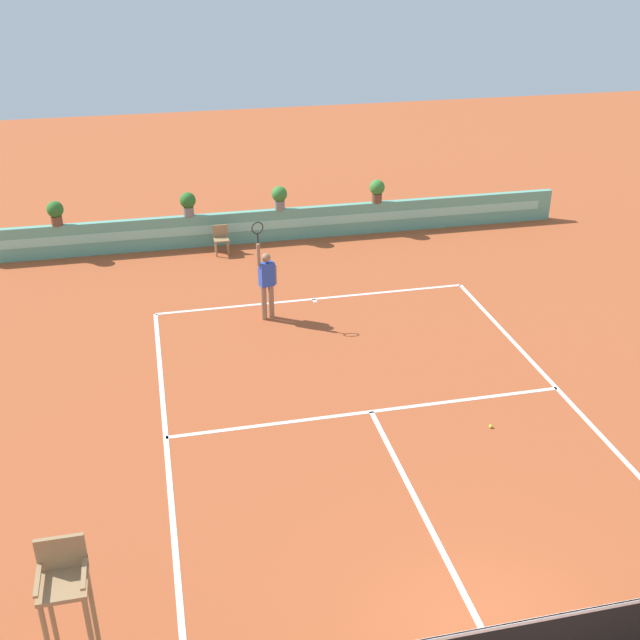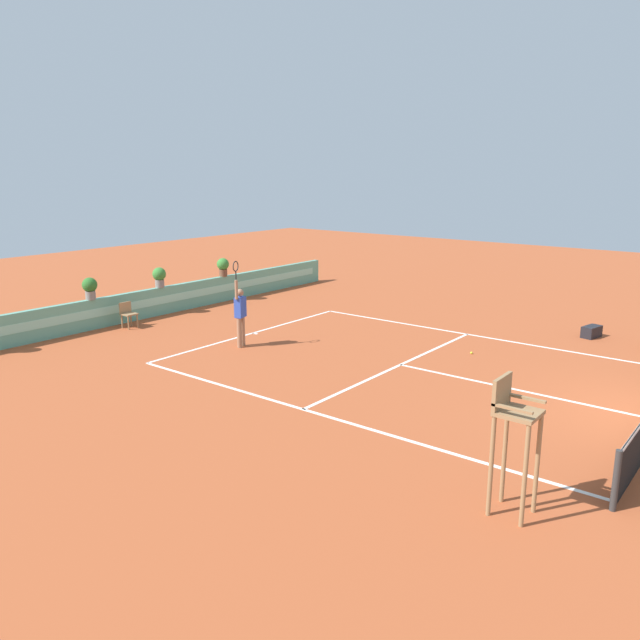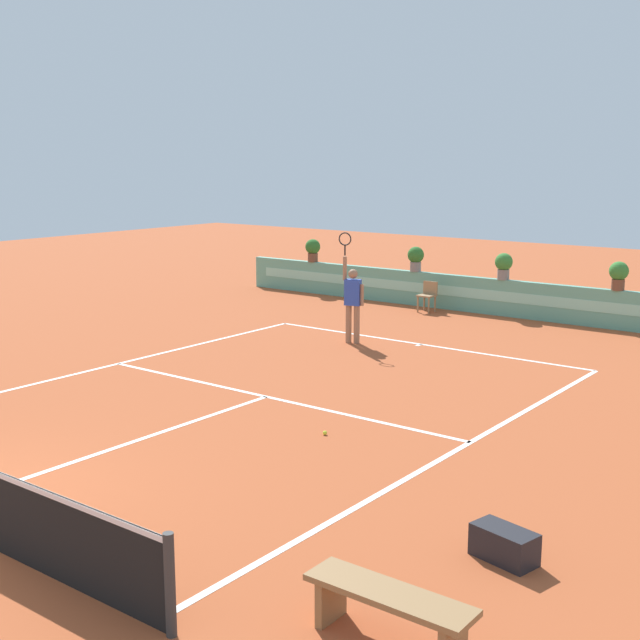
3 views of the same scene
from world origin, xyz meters
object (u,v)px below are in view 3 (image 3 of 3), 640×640
at_px(tennis_player, 353,299).
at_px(potted_plant_left, 416,257).
at_px(gear_bag, 504,544).
at_px(potted_plant_right, 619,274).
at_px(tennis_ball_near_baseline, 325,433).
at_px(bench_courtside, 389,605).
at_px(potted_plant_far_left, 313,249).
at_px(potted_plant_centre, 504,264).
at_px(ball_kid_chair, 428,295).

relative_size(tennis_player, potted_plant_left, 3.57).
relative_size(gear_bag, potted_plant_right, 0.97).
bearing_deg(potted_plant_right, tennis_ball_near_baseline, -94.54).
height_order(bench_courtside, tennis_ball_near_baseline, bench_courtside).
distance_m(bench_courtside, potted_plant_right, 15.64).
bearing_deg(potted_plant_far_left, potted_plant_left, 0.00).
bearing_deg(potted_plant_centre, tennis_ball_near_baseline, -78.60).
relative_size(gear_bag, tennis_player, 0.27).
bearing_deg(gear_bag, tennis_player, 133.74).
distance_m(bench_courtside, tennis_ball_near_baseline, 5.79).
relative_size(tennis_player, potted_plant_right, 3.57).
bearing_deg(tennis_player, tennis_ball_near_baseline, -58.54).
xyz_separation_m(potted_plant_left, potted_plant_right, (5.88, 0.00, 0.00)).
relative_size(tennis_ball_near_baseline, potted_plant_right, 0.09).
xyz_separation_m(gear_bag, potted_plant_right, (-3.16, 13.21, 1.23)).
bearing_deg(potted_plant_right, ball_kid_chair, -171.71).
height_order(ball_kid_chair, tennis_player, tennis_player).
bearing_deg(tennis_player, potted_plant_left, 105.75).
height_order(potted_plant_far_left, potted_plant_centre, same).
distance_m(bench_courtside, tennis_player, 12.43).
height_order(gear_bag, potted_plant_centre, potted_plant_centre).
height_order(gear_bag, potted_plant_right, potted_plant_right).
height_order(gear_bag, potted_plant_far_left, potted_plant_far_left).
distance_m(bench_courtside, gear_bag, 2.11).
relative_size(gear_bag, potted_plant_centre, 0.97).
height_order(ball_kid_chair, bench_courtside, ball_kid_chair).
relative_size(bench_courtside, potted_plant_left, 2.21).
relative_size(bench_courtside, tennis_ball_near_baseline, 23.53).
relative_size(tennis_ball_near_baseline, potted_plant_centre, 0.09).
height_order(tennis_player, potted_plant_centre, tennis_player).
bearing_deg(potted_plant_far_left, tennis_ball_near_baseline, -51.48).
distance_m(ball_kid_chair, bench_courtside, 16.65).
bearing_deg(tennis_player, potted_plant_far_left, 134.80).
bearing_deg(tennis_player, potted_plant_centre, 76.66).
bearing_deg(gear_bag, bench_courtside, -93.46).
bearing_deg(potted_plant_left, ball_kid_chair, -40.50).
xyz_separation_m(ball_kid_chair, tennis_player, (0.65, -4.61, 0.57)).
height_order(tennis_player, potted_plant_right, tennis_player).
height_order(bench_courtside, potted_plant_far_left, potted_plant_far_left).
xyz_separation_m(potted_plant_far_left, potted_plant_left, (3.80, 0.00, 0.00)).
relative_size(ball_kid_chair, potted_plant_right, 1.17).
bearing_deg(potted_plant_left, bench_courtside, -59.79).
height_order(ball_kid_chair, potted_plant_right, potted_plant_right).
relative_size(ball_kid_chair, bench_courtside, 0.53).
bearing_deg(tennis_player, gear_bag, -46.26).
height_order(tennis_ball_near_baseline, potted_plant_centre, potted_plant_centre).
relative_size(potted_plant_far_left, potted_plant_right, 1.00).
height_order(potted_plant_far_left, potted_plant_left, same).
xyz_separation_m(ball_kid_chair, potted_plant_left, (-0.86, 0.73, 0.93)).
xyz_separation_m(tennis_player, potted_plant_left, (-1.51, 5.34, 0.36)).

